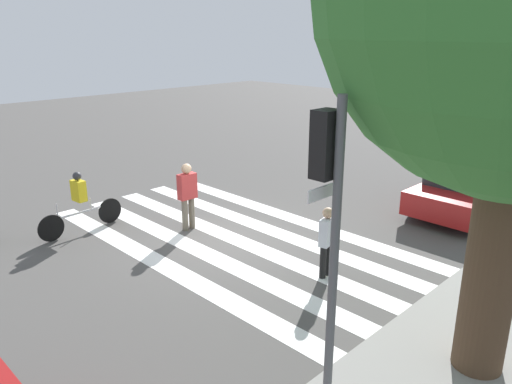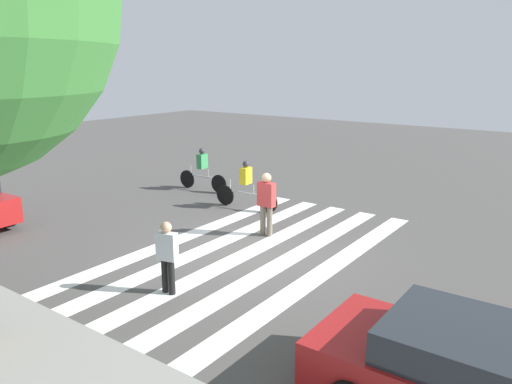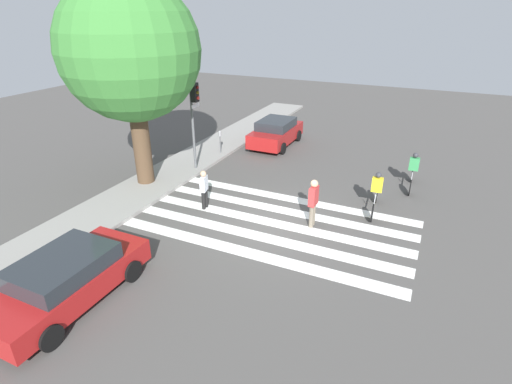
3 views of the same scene
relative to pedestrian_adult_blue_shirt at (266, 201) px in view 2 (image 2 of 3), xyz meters
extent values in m
plane|color=#4C4947|center=(-0.40, 1.30, -1.02)|extent=(60.00, 60.00, 0.00)
cube|color=gray|center=(-0.40, 7.55, -0.95)|extent=(36.00, 2.50, 0.14)
cube|color=white|center=(-2.57, 1.30, -1.02)|extent=(0.55, 10.00, 0.01)
cube|color=white|center=(-1.48, 1.30, -1.02)|extent=(0.55, 10.00, 0.01)
cube|color=white|center=(-0.40, 1.30, -1.02)|extent=(0.55, 10.00, 0.01)
cube|color=white|center=(0.68, 1.30, -1.02)|extent=(0.55, 10.00, 0.01)
cube|color=white|center=(1.76, 1.30, -1.02)|extent=(0.55, 10.00, 0.01)
cylinder|color=#6B6051|center=(-0.11, 0.00, -0.59)|extent=(0.16, 0.16, 0.86)
cylinder|color=#6B6051|center=(0.11, 0.00, -0.59)|extent=(0.16, 0.16, 0.86)
cube|color=#B73333|center=(0.00, 0.00, 0.18)|extent=(0.51, 0.24, 0.68)
sphere|color=tan|center=(0.00, 0.00, 0.65)|extent=(0.27, 0.27, 0.27)
cylinder|color=black|center=(-0.52, 4.26, -0.65)|extent=(0.14, 0.14, 0.75)
cylinder|color=black|center=(-0.32, 4.26, -0.65)|extent=(0.14, 0.14, 0.75)
cube|color=silver|center=(-0.42, 4.26, 0.03)|extent=(0.47, 0.29, 0.60)
sphere|color=tan|center=(-0.42, 4.26, 0.44)|extent=(0.24, 0.24, 0.24)
cylinder|color=black|center=(5.76, -2.89, -0.68)|extent=(0.70, 0.07, 0.69)
cylinder|color=black|center=(4.20, -2.95, -0.68)|extent=(0.70, 0.07, 0.69)
cube|color=#B2B2B7|center=(4.98, -2.92, -0.48)|extent=(1.33, 0.09, 0.04)
cylinder|color=#B2B2B7|center=(4.71, -2.93, -0.32)|extent=(0.03, 0.03, 0.32)
cylinder|color=#B2B2B7|center=(5.57, -2.89, -0.28)|extent=(0.03, 0.03, 0.40)
cube|color=#338C4C|center=(4.98, -2.92, 0.11)|extent=(0.26, 0.41, 0.55)
sphere|color=#333338|center=(4.98, -2.92, 0.51)|extent=(0.22, 0.22, 0.22)
cylinder|color=black|center=(2.95, -1.79, -0.68)|extent=(0.69, 0.09, 0.69)
cylinder|color=black|center=(1.25, -1.91, -0.68)|extent=(0.69, 0.09, 0.69)
cube|color=#B2B2B7|center=(2.10, -1.85, -0.48)|extent=(1.45, 0.14, 0.04)
cylinder|color=#B2B2B7|center=(1.80, -1.87, -0.32)|extent=(0.03, 0.03, 0.32)
cylinder|color=#B2B2B7|center=(2.74, -1.81, -0.28)|extent=(0.03, 0.03, 0.40)
cube|color=yellow|center=(2.10, -1.85, 0.11)|extent=(0.27, 0.42, 0.55)
sphere|color=#333338|center=(2.10, -1.85, 0.51)|extent=(0.22, 0.22, 0.22)
cube|color=#23282D|center=(-6.66, 4.71, 0.12)|extent=(2.48, 1.79, 0.47)
cylinder|color=black|center=(-5.26, 3.76, -0.70)|extent=(0.64, 0.20, 0.64)
cylinder|color=black|center=(6.76, 3.79, -0.70)|extent=(0.64, 0.20, 0.64)
camera|label=1|loc=(7.51, 10.10, 4.06)|focal=35.00mm
camera|label=2|loc=(-7.60, 11.09, 3.67)|focal=35.00mm
camera|label=3|loc=(-12.33, -3.48, 6.26)|focal=28.00mm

